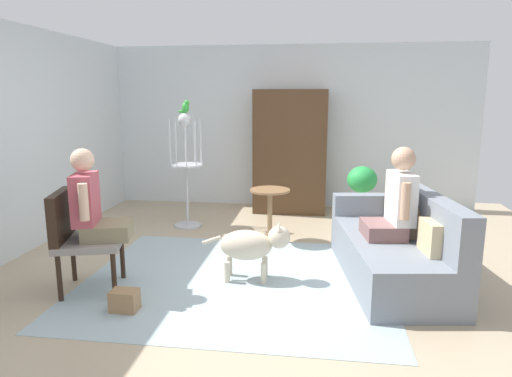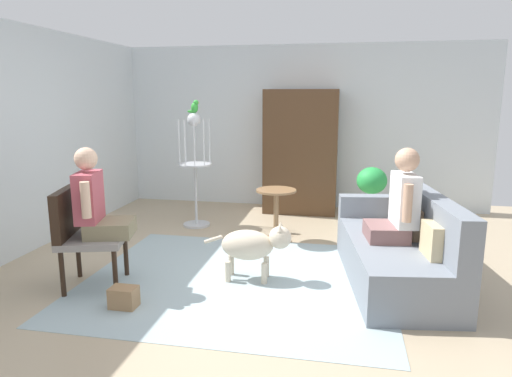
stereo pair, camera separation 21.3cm
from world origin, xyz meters
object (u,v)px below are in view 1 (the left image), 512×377
potted_plant (362,189)px  armoire_cabinet (290,152)px  couch (396,247)px  person_on_armchair (93,205)px  round_end_table (270,211)px  bird_cage_stand (186,166)px  handbag (125,301)px  person_on_couch (396,201)px  dog (252,245)px  parrot (186,107)px  armchair (77,232)px

potted_plant → armoire_cabinet: armoire_cabinet is taller
couch → person_on_armchair: person_on_armchair is taller
couch → armoire_cabinet: bearing=115.3°
round_end_table → bird_cage_stand: bird_cage_stand is taller
couch → handbag: bearing=-155.8°
person_on_couch → bird_cage_stand: bird_cage_stand is taller
dog → person_on_couch: bearing=8.9°
bird_cage_stand → parrot: parrot is taller
armchair → dog: bearing=16.3°
armoire_cabinet → person_on_couch: bearing=-65.7°
person_on_armchair → dog: bearing=16.4°
round_end_table → bird_cage_stand: (-1.16, 0.48, 0.45)m
couch → person_on_armchair: bearing=-166.6°
round_end_table → dog: 1.20m
person_on_couch → parrot: (-2.43, 1.48, 0.83)m
round_end_table → parrot: (-1.15, 0.48, 1.21)m
dog → bird_cage_stand: size_ratio=0.55×
person_on_armchair → dog: size_ratio=0.97×
armchair → person_on_couch: size_ratio=1.07×
person_on_couch → round_end_table: 1.67m
armoire_cabinet → person_on_armchair: bearing=-116.0°
bird_cage_stand → armchair: bearing=-100.1°
couch → parrot: parrot is taller
person_on_couch → bird_cage_stand: (-2.45, 1.48, 0.06)m
dog → armoire_cabinet: 2.81m
parrot → potted_plant: bearing=9.0°
armchair → dog: (1.50, 0.44, -0.20)m
potted_plant → handbag: 3.56m
bird_cage_stand → dog: bearing=-56.2°
person_on_armchair → armchair: bearing=-164.8°
parrot → armchair: bearing=-100.5°
parrot → couch: bearing=-30.2°
armchair → parrot: 2.40m
bird_cage_stand → potted_plant: (2.31, 0.36, -0.32)m
armchair → person_on_armchair: size_ratio=1.13×
person_on_armchair → parrot: (0.25, 2.08, 0.80)m
round_end_table → dog: bearing=-91.8°
bird_cage_stand → handbag: size_ratio=6.88×
armchair → parrot: (0.39, 2.12, 1.05)m
armchair → armoire_cabinet: armoire_cabinet is taller
person_on_armchair → parrot: size_ratio=4.75×
bird_cage_stand → person_on_couch: bearing=-31.1°
dog → handbag: 1.25m
potted_plant → handbag: bearing=-126.8°
bird_cage_stand → parrot: bearing=0.0°
armchair → bird_cage_stand: (0.38, 2.12, 0.28)m
parrot → round_end_table: bearing=-22.7°
bird_cage_stand → potted_plant: bearing=8.9°
bird_cage_stand → armoire_cabinet: (1.30, 1.06, 0.09)m
couch → armoire_cabinet: size_ratio=1.06×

